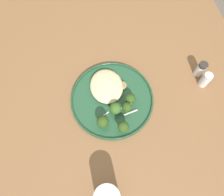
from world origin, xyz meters
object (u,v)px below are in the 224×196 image
seared_scallop_half_hidden (115,78)px  seared_scallop_on_noodles (97,84)px  dinner_plate (112,99)px  broccoli_floret_rear_charred (130,99)px  seared_scallop_left_edge (99,91)px  broccoli_floret_front_edge (103,122)px  broccoli_floret_center_pile (115,108)px  seared_scallop_rear_pale (123,86)px  broccoli_floret_split_head (127,108)px  broccoli_floret_small_sprig (123,127)px  pepper_shaker (201,69)px  salt_shaker (205,80)px

seared_scallop_half_hidden → seared_scallop_on_noodles: seared_scallop_on_noodles is taller
dinner_plate → broccoli_floret_rear_charred: size_ratio=5.60×
seared_scallop_left_edge → broccoli_floret_front_edge: bearing=172.5°
dinner_plate → seared_scallop_on_noodles: (0.06, 0.04, 0.01)m
dinner_plate → broccoli_floret_front_edge: size_ratio=4.72×
seared_scallop_on_noodles → broccoli_floret_center_pile: (-0.11, -0.04, 0.02)m
seared_scallop_rear_pale → broccoli_floret_rear_charred: broccoli_floret_rear_charred is taller
seared_scallop_rear_pale → broccoli_floret_front_edge: (-0.12, 0.10, 0.03)m
broccoli_floret_front_edge → broccoli_floret_center_pile: size_ratio=1.12×
broccoli_floret_front_edge → seared_scallop_rear_pale: bearing=-40.1°
broccoli_floret_split_head → broccoli_floret_small_sprig: broccoli_floret_small_sprig is taller
dinner_plate → pepper_shaker: (0.02, -0.33, 0.02)m
seared_scallop_left_edge → dinner_plate: bearing=-133.0°
broccoli_floret_small_sprig → seared_scallop_left_edge: bearing=16.5°
broccoli_floret_front_edge → pepper_shaker: broccoli_floret_front_edge is taller
dinner_plate → seared_scallop_left_edge: (0.03, 0.04, 0.01)m
broccoli_floret_small_sprig → broccoli_floret_rear_charred: bearing=-28.7°
dinner_plate → broccoli_floret_split_head: size_ratio=5.24×
seared_scallop_rear_pale → broccoli_floret_rear_charred: 0.07m
broccoli_floret_front_edge → broccoli_floret_small_sprig: bearing=-118.3°
seared_scallop_on_noodles → broccoli_floret_rear_charred: size_ratio=0.46×
broccoli_floret_rear_charred → salt_shaker: salt_shaker is taller
seared_scallop_left_edge → broccoli_floret_split_head: bearing=-140.9°
broccoli_floret_split_head → pepper_shaker: pepper_shaker is taller
dinner_plate → salt_shaker: bearing=-93.3°
broccoli_floret_front_edge → dinner_plate: bearing=-32.1°
dinner_plate → salt_shaker: (-0.02, -0.33, 0.02)m
broccoli_floret_small_sprig → pepper_shaker: 0.36m
broccoli_floret_small_sprig → pepper_shaker: size_ratio=0.88×
broccoli_floret_rear_charred → pepper_shaker: 0.28m
seared_scallop_on_noodles → broccoli_floret_small_sprig: bearing=-165.8°
broccoli_floret_center_pile → broccoli_floret_split_head: bearing=-103.5°
broccoli_floret_center_pile → pepper_shaker: (0.07, -0.33, -0.01)m
seared_scallop_left_edge → broccoli_floret_small_sprig: bearing=-163.5°
broccoli_floret_center_pile → pepper_shaker: bearing=-77.8°
seared_scallop_half_hidden → pepper_shaker: bearing=-98.8°
dinner_plate → broccoli_floret_rear_charred: 0.07m
broccoli_floret_front_edge → pepper_shaker: bearing=-74.5°
broccoli_floret_center_pile → seared_scallop_half_hidden: bearing=-14.6°
pepper_shaker → seared_scallop_rear_pale: bearing=87.7°
seared_scallop_left_edge → broccoli_floret_small_sprig: broccoli_floret_small_sprig is taller
seared_scallop_left_edge → seared_scallop_rear_pale: seared_scallop_left_edge is taller
broccoli_floret_center_pile → pepper_shaker: size_ratio=0.82×
seared_scallop_on_noodles → broccoli_floret_split_head: broccoli_floret_split_head is taller
seared_scallop_half_hidden → pepper_shaker: pepper_shaker is taller
seared_scallop_on_noodles → broccoli_floret_center_pile: 0.12m
broccoli_floret_front_edge → broccoli_floret_center_pile: (0.04, -0.05, -0.01)m
dinner_plate → broccoli_floret_small_sprig: 0.12m
seared_scallop_left_edge → broccoli_floret_rear_charred: 0.11m
broccoli_floret_split_head → broccoli_floret_rear_charred: 0.04m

